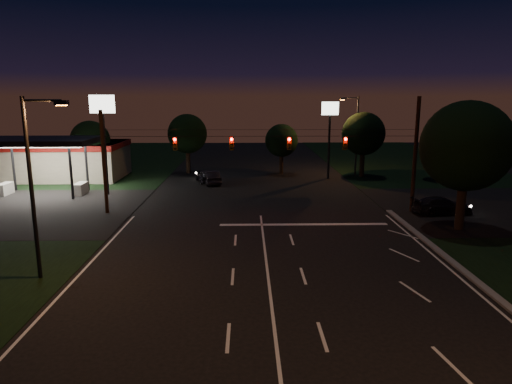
{
  "coord_description": "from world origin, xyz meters",
  "views": [
    {
      "loc": [
        -1.07,
        -19.84,
        9.0
      ],
      "look_at": [
        -0.47,
        8.62,
        3.0
      ],
      "focal_mm": 32.0,
      "sensor_mm": 36.0,
      "label": 1
    }
  ],
  "objects_px": {
    "car_oncoming_a": "(205,176)",
    "tree_right_near": "(465,147)",
    "car_cross": "(442,206)",
    "utility_pole_right": "(411,212)",
    "car_oncoming_b": "(211,177)"
  },
  "relations": [
    {
      "from": "car_oncoming_a",
      "to": "car_oncoming_b",
      "type": "bearing_deg",
      "value": 109.5
    },
    {
      "from": "utility_pole_right",
      "to": "car_cross",
      "type": "relative_size",
      "value": 1.94
    },
    {
      "from": "car_oncoming_b",
      "to": "car_cross",
      "type": "distance_m",
      "value": 22.9
    },
    {
      "from": "car_oncoming_a",
      "to": "car_cross",
      "type": "height_order",
      "value": "car_cross"
    },
    {
      "from": "utility_pole_right",
      "to": "car_oncoming_b",
      "type": "height_order",
      "value": "utility_pole_right"
    },
    {
      "from": "utility_pole_right",
      "to": "tree_right_near",
      "type": "relative_size",
      "value": 1.03
    },
    {
      "from": "car_oncoming_a",
      "to": "car_oncoming_b",
      "type": "distance_m",
      "value": 1.23
    },
    {
      "from": "tree_right_near",
      "to": "car_cross",
      "type": "xyz_separation_m",
      "value": [
        0.58,
        4.06,
        -5.0
      ]
    },
    {
      "from": "car_cross",
      "to": "car_oncoming_a",
      "type": "bearing_deg",
      "value": 48.68
    },
    {
      "from": "utility_pole_right",
      "to": "car_oncoming_a",
      "type": "xyz_separation_m",
      "value": [
        -17.51,
        13.17,
        0.63
      ]
    },
    {
      "from": "car_oncoming_a",
      "to": "utility_pole_right",
      "type": "bearing_deg",
      "value": 126.49
    },
    {
      "from": "car_oncoming_a",
      "to": "tree_right_near",
      "type": "bearing_deg",
      "value": 120.03
    },
    {
      "from": "tree_right_near",
      "to": "car_cross",
      "type": "distance_m",
      "value": 6.47
    },
    {
      "from": "utility_pole_right",
      "to": "car_oncoming_a",
      "type": "height_order",
      "value": "utility_pole_right"
    },
    {
      "from": "car_cross",
      "to": "tree_right_near",
      "type": "bearing_deg",
      "value": 165.95
    }
  ]
}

